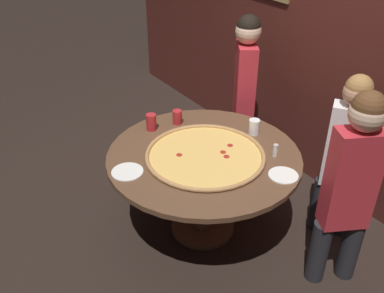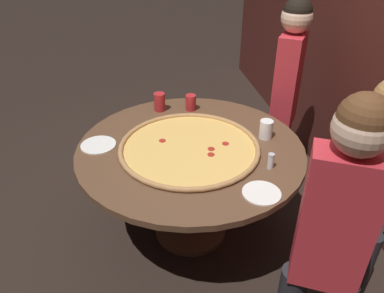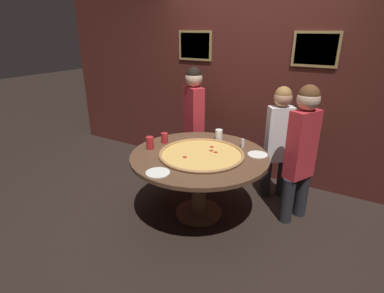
{
  "view_description": "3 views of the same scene",
  "coord_description": "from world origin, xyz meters",
  "px_view_note": "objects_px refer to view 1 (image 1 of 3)",
  "views": [
    {
      "loc": [
        2.16,
        -1.58,
        2.48
      ],
      "look_at": [
        -0.04,
        -0.08,
        0.81
      ],
      "focal_mm": 40.0,
      "sensor_mm": 36.0,
      "label": 1
    },
    {
      "loc": [
        2.0,
        -0.34,
        2.01
      ],
      "look_at": [
        0.1,
        -0.01,
        0.8
      ],
      "focal_mm": 35.0,
      "sensor_mm": 36.0,
      "label": 2
    },
    {
      "loc": [
        1.41,
        -2.53,
        1.97
      ],
      "look_at": [
        -0.04,
        -0.08,
        0.85
      ],
      "focal_mm": 28.0,
      "sensor_mm": 36.0,
      "label": 3
    }
  ],
  "objects_px": {
    "white_plate_right_side": "(283,175)",
    "diner_far_right": "(244,86)",
    "condiment_shaker": "(275,150)",
    "drink_cup_near_right": "(254,127)",
    "diner_side_left": "(351,183)",
    "white_plate_left_side": "(127,172)",
    "drink_cup_far_right": "(177,117)",
    "dining_table": "(204,170)",
    "giant_pizza": "(205,155)",
    "diner_far_left": "(345,150)",
    "drink_cup_beside_pizza": "(151,122)"
  },
  "relations": [
    {
      "from": "white_plate_right_side",
      "to": "diner_far_right",
      "type": "relative_size",
      "value": 0.14
    },
    {
      "from": "condiment_shaker",
      "to": "white_plate_right_side",
      "type": "bearing_deg",
      "value": -30.03
    },
    {
      "from": "drink_cup_near_right",
      "to": "white_plate_right_side",
      "type": "bearing_deg",
      "value": -21.16
    },
    {
      "from": "diner_side_left",
      "to": "white_plate_left_side",
      "type": "bearing_deg",
      "value": -17.18
    },
    {
      "from": "drink_cup_far_right",
      "to": "condiment_shaker",
      "type": "bearing_deg",
      "value": 21.53
    },
    {
      "from": "dining_table",
      "to": "white_plate_right_side",
      "type": "height_order",
      "value": "white_plate_right_side"
    },
    {
      "from": "giant_pizza",
      "to": "drink_cup_near_right",
      "type": "xyz_separation_m",
      "value": [
        -0.05,
        0.52,
        0.05
      ]
    },
    {
      "from": "dining_table",
      "to": "diner_far_left",
      "type": "xyz_separation_m",
      "value": [
        0.6,
        0.86,
        0.19
      ]
    },
    {
      "from": "condiment_shaker",
      "to": "diner_side_left",
      "type": "xyz_separation_m",
      "value": [
        0.61,
        0.06,
        0.05
      ]
    },
    {
      "from": "giant_pizza",
      "to": "white_plate_right_side",
      "type": "bearing_deg",
      "value": 31.3
    },
    {
      "from": "giant_pizza",
      "to": "diner_side_left",
      "type": "xyz_separation_m",
      "value": [
        0.9,
        0.49,
        0.09
      ]
    },
    {
      "from": "dining_table",
      "to": "diner_side_left",
      "type": "xyz_separation_m",
      "value": [
        0.93,
        0.48,
        0.24
      ]
    },
    {
      "from": "condiment_shaker",
      "to": "diner_side_left",
      "type": "bearing_deg",
      "value": 5.72
    },
    {
      "from": "diner_far_right",
      "to": "white_plate_left_side",
      "type": "bearing_deg",
      "value": 141.37
    },
    {
      "from": "diner_far_left",
      "to": "white_plate_right_side",
      "type": "bearing_deg",
      "value": 49.2
    },
    {
      "from": "drink_cup_far_right",
      "to": "condiment_shaker",
      "type": "relative_size",
      "value": 1.22
    },
    {
      "from": "diner_side_left",
      "to": "white_plate_right_side",
      "type": "bearing_deg",
      "value": -37.43
    },
    {
      "from": "giant_pizza",
      "to": "drink_cup_near_right",
      "type": "distance_m",
      "value": 0.52
    },
    {
      "from": "drink_cup_far_right",
      "to": "diner_far_right",
      "type": "height_order",
      "value": "diner_far_right"
    },
    {
      "from": "white_plate_left_side",
      "to": "drink_cup_beside_pizza",
      "type": "bearing_deg",
      "value": 134.43
    },
    {
      "from": "condiment_shaker",
      "to": "diner_far_left",
      "type": "xyz_separation_m",
      "value": [
        0.28,
        0.44,
        -0.01
      ]
    },
    {
      "from": "white_plate_right_side",
      "to": "diner_side_left",
      "type": "bearing_deg",
      "value": 25.32
    },
    {
      "from": "diner_far_right",
      "to": "diner_side_left",
      "type": "bearing_deg",
      "value": -161.11
    },
    {
      "from": "drink_cup_near_right",
      "to": "giant_pizza",
      "type": "bearing_deg",
      "value": -84.16
    },
    {
      "from": "diner_far_left",
      "to": "diner_far_right",
      "type": "distance_m",
      "value": 1.17
    },
    {
      "from": "drink_cup_far_right",
      "to": "condiment_shaker",
      "type": "xyz_separation_m",
      "value": [
        0.83,
        0.33,
        -0.01
      ]
    },
    {
      "from": "dining_table",
      "to": "giant_pizza",
      "type": "height_order",
      "value": "giant_pizza"
    },
    {
      "from": "drink_cup_far_right",
      "to": "diner_far_right",
      "type": "relative_size",
      "value": 0.08
    },
    {
      "from": "giant_pizza",
      "to": "drink_cup_far_right",
      "type": "distance_m",
      "value": 0.56
    },
    {
      "from": "giant_pizza",
      "to": "diner_side_left",
      "type": "relative_size",
      "value": 0.6
    },
    {
      "from": "drink_cup_beside_pizza",
      "to": "diner_far_left",
      "type": "xyz_separation_m",
      "value": [
        1.14,
        1.0,
        -0.03
      ]
    },
    {
      "from": "giant_pizza",
      "to": "diner_far_right",
      "type": "xyz_separation_m",
      "value": [
        -0.61,
        0.88,
        0.11
      ]
    },
    {
      "from": "giant_pizza",
      "to": "drink_cup_far_right",
      "type": "relative_size",
      "value": 7.55
    },
    {
      "from": "giant_pizza",
      "to": "dining_table",
      "type": "bearing_deg",
      "value": 158.76
    },
    {
      "from": "dining_table",
      "to": "diner_side_left",
      "type": "distance_m",
      "value": 1.07
    },
    {
      "from": "dining_table",
      "to": "drink_cup_far_right",
      "type": "height_order",
      "value": "drink_cup_far_right"
    },
    {
      "from": "drink_cup_far_right",
      "to": "drink_cup_near_right",
      "type": "height_order",
      "value": "drink_cup_near_right"
    },
    {
      "from": "giant_pizza",
      "to": "white_plate_left_side",
      "type": "distance_m",
      "value": 0.59
    },
    {
      "from": "white_plate_right_side",
      "to": "diner_far_left",
      "type": "distance_m",
      "value": 0.57
    },
    {
      "from": "drink_cup_near_right",
      "to": "diner_side_left",
      "type": "relative_size",
      "value": 0.08
    },
    {
      "from": "giant_pizza",
      "to": "condiment_shaker",
      "type": "bearing_deg",
      "value": 56.55
    },
    {
      "from": "drink_cup_far_right",
      "to": "dining_table",
      "type": "bearing_deg",
      "value": -10.08
    },
    {
      "from": "diner_far_left",
      "to": "diner_far_right",
      "type": "bearing_deg",
      "value": -35.3
    },
    {
      "from": "white_plate_right_side",
      "to": "drink_cup_near_right",
      "type": "bearing_deg",
      "value": 158.84
    },
    {
      "from": "drink_cup_beside_pizza",
      "to": "drink_cup_far_right",
      "type": "bearing_deg",
      "value": 82.48
    },
    {
      "from": "dining_table",
      "to": "diner_side_left",
      "type": "bearing_deg",
      "value": 27.25
    },
    {
      "from": "dining_table",
      "to": "drink_cup_beside_pizza",
      "type": "bearing_deg",
      "value": -165.49
    },
    {
      "from": "condiment_shaker",
      "to": "diner_far_right",
      "type": "height_order",
      "value": "diner_far_right"
    },
    {
      "from": "drink_cup_beside_pizza",
      "to": "white_plate_left_side",
      "type": "height_order",
      "value": "drink_cup_beside_pizza"
    },
    {
      "from": "drink_cup_far_right",
      "to": "diner_far_right",
      "type": "bearing_deg",
      "value": 94.87
    }
  ]
}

